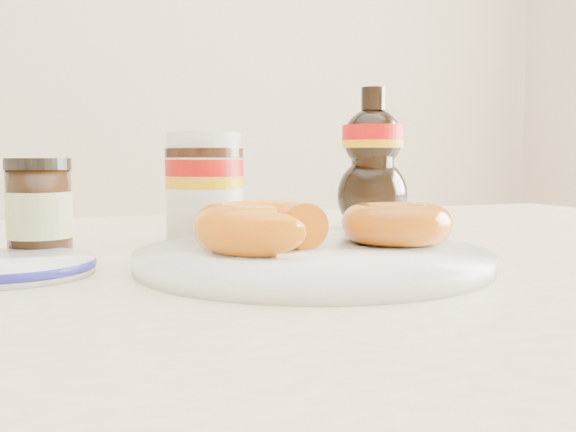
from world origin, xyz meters
name	(u,v)px	position (x,y,z in m)	size (l,w,h in m)	color
dining_table	(254,357)	(0.00, 0.10, 0.67)	(1.40, 0.90, 0.75)	#FFEDC2
plate	(312,258)	(0.03, 0.05, 0.76)	(0.27, 0.27, 0.01)	white
donut_bitten	(261,227)	(-0.01, 0.05, 0.78)	(0.10, 0.10, 0.04)	orange
donut_whole	(396,223)	(0.11, 0.06, 0.78)	(0.09, 0.09, 0.03)	#9A3609
nutella_jar	(205,184)	(-0.01, 0.22, 0.81)	(0.08, 0.08, 0.11)	white
syrup_bottle	(373,159)	(0.20, 0.26, 0.83)	(0.08, 0.07, 0.17)	black
dark_jar	(39,211)	(-0.16, 0.16, 0.79)	(0.05, 0.05, 0.08)	black
blue_rim_saucer	(9,266)	(-0.18, 0.09, 0.76)	(0.12, 0.12, 0.01)	white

